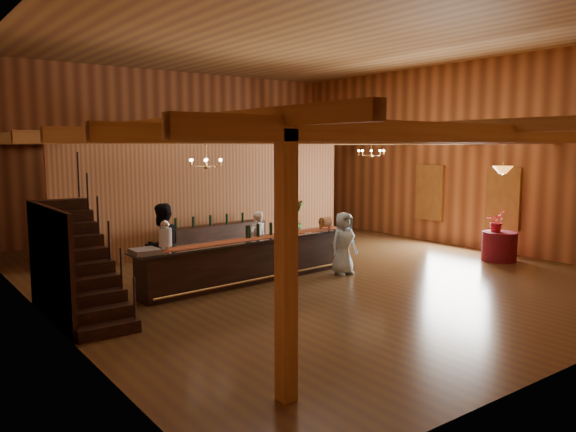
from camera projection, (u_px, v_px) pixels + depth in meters
floor at (301, 270)px, 13.74m from camera, size 14.00×14.00×0.00m
ceiling at (302, 39)px, 13.07m from camera, size 14.00×14.00×0.00m
wall_back at (175, 154)px, 18.99m from camera, size 12.00×0.10×5.50m
wall_left at (33, 161)px, 9.87m from camera, size 0.10×14.00×5.50m
wall_right at (458, 155)px, 16.94m from camera, size 0.10×14.00×5.50m
beam_grid at (289, 137)px, 13.75m from camera, size 11.90×13.90×0.39m
support_posts at (315, 207)px, 13.15m from camera, size 9.20×10.20×3.20m
partition_wall at (213, 198)px, 16.05m from camera, size 9.00×0.18×3.10m
window_right_front at (503, 199)px, 15.78m from camera, size 0.12×1.05×1.75m
window_right_back at (430, 193)px, 17.86m from camera, size 0.12×1.05×1.75m
staircase at (82, 262)px, 9.82m from camera, size 1.00×2.80×2.00m
backroom_boxes at (189, 225)px, 17.90m from camera, size 4.10×0.60×1.10m
tasting_bar at (254, 260)px, 12.55m from camera, size 5.82×1.24×0.98m
beverage_dispenser at (165, 236)px, 11.06m from camera, size 0.26×0.26×0.60m
glass_rack_tray at (145, 251)px, 10.70m from camera, size 0.50×0.50×0.10m
raffle_drum at (325, 222)px, 13.89m from camera, size 0.34×0.24×0.30m
bar_bottle_0 at (247, 232)px, 12.49m from camera, size 0.07×0.07×0.30m
bar_bottle_1 at (249, 232)px, 12.53m from camera, size 0.07×0.07×0.30m
bar_bottle_2 at (258, 231)px, 12.70m from camera, size 0.07×0.07×0.30m
bar_bottle_3 at (271, 229)px, 12.95m from camera, size 0.07×0.07×0.30m
backbar_shelf at (219, 239)px, 15.68m from camera, size 3.04×0.78×0.85m
round_table at (499, 246)px, 14.80m from camera, size 0.89×0.89×0.77m
chandelier_left at (206, 162)px, 12.80m from camera, size 0.80×0.80×0.71m
chandelier_right at (371, 152)px, 17.33m from camera, size 0.80×0.80×0.53m
pendant_lamp at (503, 170)px, 14.56m from camera, size 0.52×0.52×0.90m
bartender at (257, 241)px, 13.47m from camera, size 0.58×0.42×1.47m
staff_second at (162, 246)px, 11.92m from camera, size 1.07×0.97×1.81m
guest at (344, 243)px, 13.21m from camera, size 0.74×0.49×1.48m
floor_plant at (295, 221)px, 17.80m from camera, size 0.85×0.76×1.31m
table_flowers at (496, 221)px, 14.76m from camera, size 0.62×0.59×0.56m
table_vase at (498, 226)px, 14.80m from camera, size 0.16×0.16×0.29m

